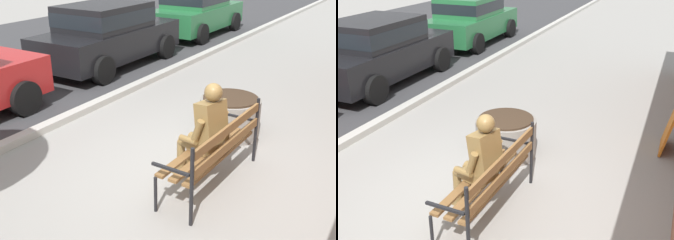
% 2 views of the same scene
% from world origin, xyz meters
% --- Properties ---
extents(ground_plane, '(80.00, 80.00, 0.00)m').
position_xyz_m(ground_plane, '(0.00, 0.00, 0.00)').
color(ground_plane, gray).
extents(curb_stone, '(60.00, 0.20, 0.12)m').
position_xyz_m(curb_stone, '(0.00, 2.90, 0.06)').
color(curb_stone, '#B2AFA8').
rests_on(curb_stone, ground).
extents(park_bench, '(1.82, 0.59, 0.95)m').
position_xyz_m(park_bench, '(-0.08, -0.24, 0.54)').
color(park_bench, brown).
rests_on(park_bench, ground).
extents(bronze_statue_seated, '(0.78, 0.80, 1.37)m').
position_xyz_m(bronze_statue_seated, '(-0.06, -0.03, 0.67)').
color(bronze_statue_seated, olive).
rests_on(bronze_statue_seated, ground).
extents(concrete_planter, '(0.97, 0.97, 0.64)m').
position_xyz_m(concrete_planter, '(1.46, 0.25, 0.32)').
color(concrete_planter, gray).
rests_on(concrete_planter, ground).
extents(parked_car_black, '(4.12, 1.96, 1.56)m').
position_xyz_m(parked_car_black, '(3.68, 4.55, 0.84)').
color(parked_car_black, black).
rests_on(parked_car_black, ground).
extents(parked_car_green, '(4.12, 1.96, 1.56)m').
position_xyz_m(parked_car_green, '(8.39, 4.55, 0.84)').
color(parked_car_green, '#236638').
rests_on(parked_car_green, ground).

